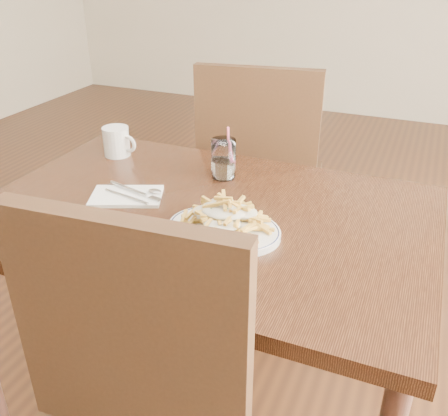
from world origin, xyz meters
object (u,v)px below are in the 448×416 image
at_px(table, 204,235).
at_px(loaded_fries, 224,214).
at_px(coffee_mug, 117,142).
at_px(fries_plate, 224,230).
at_px(water_glass, 224,161).
at_px(chair_far, 260,169).

relative_size(table, loaded_fries, 5.13).
relative_size(table, coffee_mug, 9.74).
height_order(fries_plate, water_glass, water_glass).
bearing_deg(loaded_fries, coffee_mug, 147.51).
xyz_separation_m(table, loaded_fries, (0.10, -0.09, 0.13)).
bearing_deg(water_glass, coffee_mug, 176.20).
xyz_separation_m(table, chair_far, (-0.08, 0.72, -0.10)).
bearing_deg(loaded_fries, table, 136.40).
xyz_separation_m(water_glass, coffee_mug, (-0.40, 0.03, -0.00)).
bearing_deg(water_glass, loaded_fries, -66.97).
bearing_deg(fries_plate, loaded_fries, 90.00).
distance_m(table, coffee_mug, 0.51).
xyz_separation_m(table, water_glass, (-0.03, 0.22, 0.13)).
bearing_deg(loaded_fries, chair_far, 102.50).
bearing_deg(fries_plate, water_glass, 113.03).
xyz_separation_m(fries_plate, coffee_mug, (-0.53, 0.34, 0.04)).
xyz_separation_m(loaded_fries, coffee_mug, (-0.53, 0.34, -0.00)).
bearing_deg(water_glass, fries_plate, -66.97).
height_order(water_glass, coffee_mug, water_glass).
distance_m(table, water_glass, 0.26).
distance_m(loaded_fries, coffee_mug, 0.63).
relative_size(fries_plate, water_glass, 2.09).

